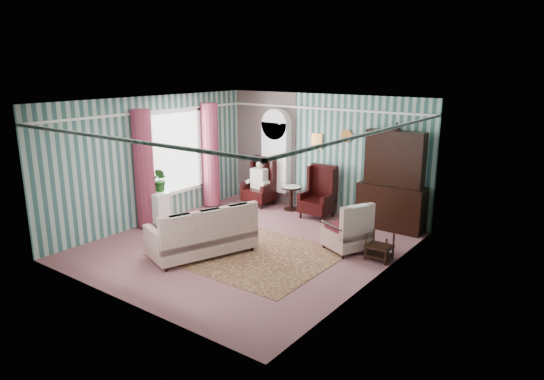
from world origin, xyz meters
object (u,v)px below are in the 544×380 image
Objects in this scene: nest_table at (380,246)px; sofa at (202,227)px; bookcase at (276,162)px; coffee_table at (175,235)px; seated_woman at (259,183)px; floral_armchair at (347,226)px; wingback_left at (259,182)px; round_side_table at (291,198)px; dresser_hutch at (393,177)px; wingback_right at (317,192)px; plant_stand at (156,210)px.

sofa is (-2.87, -1.78, 0.28)m from nest_table.
coffee_table is at bearing -87.76° from bookcase.
seated_woman is 4.37m from nest_table.
bookcase is 2.22× the size of floral_armchair.
wingback_left reaches higher than coffee_table.
sofa is at bearing -85.07° from round_side_table.
dresser_hutch is 3.56m from seated_woman.
seated_woman is 2.19× the size of nest_table.
sofa is (0.30, -3.48, 0.25)m from round_side_table.
round_side_table is at bearing 9.46° from seated_woman.
wingback_right is at bearing 0.00° from wingback_left.
plant_stand is at bearing -106.22° from wingback_left.
wingback_right is 2.31× the size of nest_table.
seated_woman is at bearing 39.77° from sofa.
sofa is at bearing -1.50° from coffee_table.
dresser_hutch is at bearing 4.41° from seated_woman.
seated_woman is 2.87m from plant_stand.
wingback_right is at bearing 146.25° from nest_table.
dresser_hutch reaches higher than plant_stand.
round_side_table is 0.30× the size of sofa.
floral_armchair reaches higher than coffee_table.
seated_woman is at bearing 159.15° from nest_table.
floral_armchair is (4.14, 1.26, 0.10)m from plant_stand.
coffee_table is (0.14, -3.70, -0.91)m from bookcase.
sofa reaches higher than nest_table.
dresser_hutch is 4.84m from coffee_table.
dresser_hutch is 3.93× the size of round_side_table.
plant_stand is at bearing 154.93° from coffee_table.
sofa is (0.95, -3.72, -0.57)m from bookcase.
round_side_table is 3.50m from coffee_table.
seated_woman is (0.00, 0.00, -0.04)m from wingback_left.
sofa is (1.20, -3.33, -0.07)m from wingback_left.
coffee_table is at bearing -112.27° from wingback_right.
seated_woman is 3.66m from floral_armchair.
bookcase is 3.39m from plant_stand.
nest_table is at bearing -33.75° from wingback_right.
dresser_hutch is at bearing -2.11° from bookcase.
sofa is at bearing -16.18° from plant_stand.
coffee_table is at bearing -25.07° from plant_stand.
dresser_hutch is (3.25, -0.12, 0.06)m from bookcase.
round_side_table is (0.90, 0.15, -0.33)m from wingback_left.
round_side_table is at bearing 81.69° from coffee_table.
wingback_left is 1.06× the size of seated_woman.
wingback_right is 0.92m from round_side_table.
floral_armchair is at bearing 16.90° from plant_stand.
plant_stand is (-4.87, -1.20, 0.13)m from nest_table.
dresser_hutch reaches higher than nest_table.
wingback_left is (-3.50, -0.27, -0.55)m from dresser_hutch.
bookcase reaches higher than plant_stand.
coffee_table is at bearing 108.46° from sofa.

